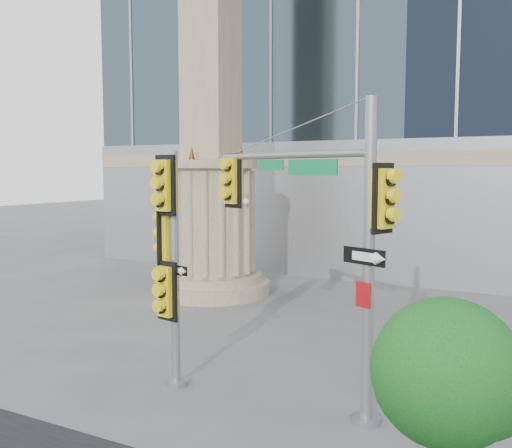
% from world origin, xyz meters
% --- Properties ---
extents(ground, '(120.00, 120.00, 0.00)m').
position_xyz_m(ground, '(0.00, 0.00, 0.00)').
color(ground, '#545456').
rests_on(ground, ground).
extents(monument, '(4.40, 4.40, 16.60)m').
position_xyz_m(monument, '(-6.00, 9.00, 5.52)').
color(monument, gray).
rests_on(monument, ground).
extents(main_signal_pole, '(4.48, 2.02, 6.05)m').
position_xyz_m(main_signal_pole, '(1.60, 1.18, 3.75)').
color(main_signal_pole, slate).
rests_on(main_signal_pole, ground).
extents(secondary_signal_pole, '(0.89, 0.76, 5.13)m').
position_xyz_m(secondary_signal_pole, '(-1.71, 0.55, 3.01)').
color(secondary_signal_pole, slate).
rests_on(secondary_signal_pole, ground).
extents(street_tree, '(1.99, 1.94, 3.10)m').
position_xyz_m(street_tree, '(4.50, -1.78, 2.04)').
color(street_tree, gray).
rests_on(street_tree, ground).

